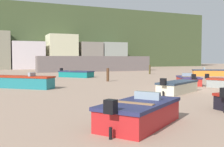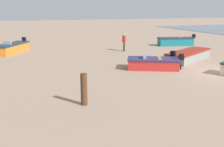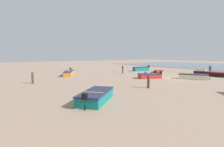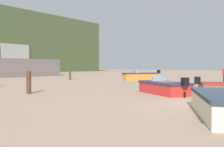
{
  "view_description": "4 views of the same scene",
  "coord_description": "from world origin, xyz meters",
  "views": [
    {
      "loc": [
        -13.12,
        -15.98,
        2.3
      ],
      "look_at": [
        -2.8,
        8.16,
        0.85
      ],
      "focal_mm": 43.55,
      "sensor_mm": 36.0,
      "label": 1
    },
    {
      "loc": [
        -13.47,
        11.99,
        3.93
      ],
      "look_at": [
        0.46,
        6.81,
        0.42
      ],
      "focal_mm": 44.6,
      "sensor_mm": 36.0,
      "label": 2
    },
    {
      "loc": [
        -15.19,
        23.1,
        3.5
      ],
      "look_at": [
        3.87,
        9.17,
        0.98
      ],
      "focal_mm": 27.86,
      "sensor_mm": 36.0,
      "label": 3
    },
    {
      "loc": [
        -9.85,
        -3.39,
        1.63
      ],
      "look_at": [
        2.27,
        7.15,
        1.12
      ],
      "focal_mm": 37.23,
      "sensor_mm": 36.0,
      "label": 4
    }
  ],
  "objects": [
    {
      "name": "ground_plane",
      "position": [
        0.0,
        0.0,
        0.0
      ],
      "size": [
        160.0,
        160.0,
        0.0
      ],
      "primitive_type": "plane",
      "color": "#A1836E"
    },
    {
      "name": "boat_cream_2",
      "position": [
        -2.01,
        -1.15,
        0.4
      ],
      "size": [
        4.1,
        3.08,
        1.1
      ],
      "rotation": [
        0.0,
        0.0,
        5.22
      ],
      "color": "beige",
      "rests_on": "ground"
    },
    {
      "name": "townhouse_centre_left",
      "position": [
        1.05,
        47.37,
        3.91
      ],
      "size": [
        6.49,
        6.74,
        7.81
      ],
      "primitive_type": "cube",
      "color": "beige",
      "rests_on": "ground"
    },
    {
      "name": "townhouse_centre_right",
      "position": [
        7.74,
        47.28,
        3.09
      ],
      "size": [
        5.29,
        6.56,
        6.19
      ],
      "primitive_type": "cube",
      "color": "gray",
      "rests_on": "ground"
    },
    {
      "name": "boat_orange_7",
      "position": [
        12.76,
        11.75,
        0.44
      ],
      "size": [
        4.42,
        3.26,
        1.17
      ],
      "rotation": [
        0.0,
        0.0,
        1.05
      ],
      "color": "orange",
      "rests_on": "ground"
    },
    {
      "name": "mooring_post_near_water",
      "position": [
        7.68,
        18.5,
        0.68
      ],
      "size": [
        0.25,
        0.25,
        1.37
      ],
      "primitive_type": "cylinder",
      "color": "#453C1D",
      "rests_on": "ground"
    },
    {
      "name": "headland_hill",
      "position": [
        0.0,
        66.0,
        7.75
      ],
      "size": [
        90.0,
        32.0,
        15.5
      ],
      "primitive_type": "cube",
      "color": "#404E2E",
      "rests_on": "ground"
    },
    {
      "name": "boat_red_6",
      "position": [
        -8.61,
        -7.87,
        0.43
      ],
      "size": [
        3.9,
        3.46,
        1.14
      ],
      "rotation": [
        0.0,
        0.0,
        5.33
      ],
      "color": "#B11E20",
      "rests_on": "ground"
    },
    {
      "name": "boat_teal_1",
      "position": [
        -4.06,
        16.47,
        0.4
      ],
      "size": [
        4.08,
        4.35,
        1.1
      ],
      "rotation": [
        0.0,
        0.0,
        3.85
      ],
      "color": "#12706E",
      "rests_on": "ground"
    },
    {
      "name": "townhouse_right",
      "position": [
        13.72,
        46.83,
        3.13
      ],
      "size": [
        6.08,
        5.65,
        6.26
      ],
      "primitive_type": "cube",
      "color": "#959B92",
      "rests_on": "ground"
    },
    {
      "name": "mooring_post_mid_beach",
      "position": [
        -2.79,
        9.25,
        0.67
      ],
      "size": [
        0.27,
        0.27,
        1.34
      ],
      "primitive_type": "cylinder",
      "color": "#4E311E",
      "rests_on": "ground"
    },
    {
      "name": "boat_teal_0",
      "position": [
        -11.3,
        6.13,
        0.49
      ],
      "size": [
        4.76,
        4.44,
        1.27
      ],
      "rotation": [
        0.0,
        0.0,
        3.98
      ],
      "color": "#1F737B",
      "rests_on": "ground"
    },
    {
      "name": "townhouse_left",
      "position": [
        -6.56,
        46.76,
        3.0
      ],
      "size": [
        6.89,
        5.51,
        6.01
      ],
      "primitive_type": "cube",
      "color": "silver",
      "rests_on": "ground"
    },
    {
      "name": "boat_red_4",
      "position": [
        2.39,
        3.2,
        0.38
      ],
      "size": [
        2.86,
        3.68,
        1.04
      ],
      "rotation": [
        0.0,
        0.0,
        5.83
      ],
      "color": "red",
      "rests_on": "ground"
    },
    {
      "name": "harbor_pier",
      "position": [
        3.41,
        30.0,
        1.36
      ],
      "size": [
        20.84,
        2.4,
        2.73
      ],
      "primitive_type": "cube",
      "color": "#6B605E",
      "rests_on": "ground"
    }
  ]
}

